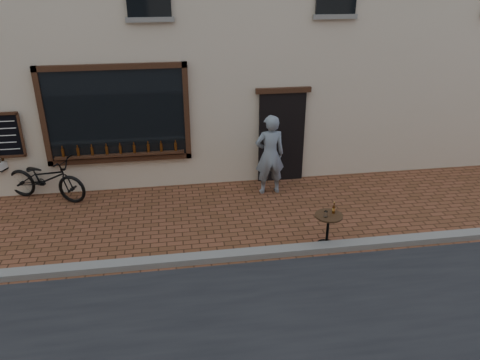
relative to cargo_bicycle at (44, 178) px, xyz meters
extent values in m
plane|color=#59321C|center=(3.61, -3.22, -0.52)|extent=(90.00, 90.00, 0.00)
cube|color=slate|center=(3.61, -3.02, -0.46)|extent=(90.00, 0.25, 0.12)
cube|color=black|center=(1.71, 0.23, 1.33)|extent=(3.00, 0.06, 2.00)
cube|color=black|center=(1.71, 0.21, 2.39)|extent=(3.24, 0.10, 0.12)
cube|color=black|center=(1.71, 0.21, 0.27)|extent=(3.24, 0.10, 0.12)
cube|color=black|center=(0.15, 0.21, 1.33)|extent=(0.12, 0.10, 2.24)
cube|color=black|center=(3.27, 0.21, 1.33)|extent=(0.12, 0.10, 2.24)
cube|color=black|center=(1.71, 0.16, 0.40)|extent=(2.90, 0.16, 0.05)
cube|color=black|center=(5.51, 0.24, 0.58)|extent=(1.10, 0.10, 2.20)
cube|color=black|center=(5.51, 0.21, 1.74)|extent=(1.30, 0.10, 0.12)
cube|color=black|center=(-0.69, 0.22, 0.98)|extent=(0.62, 0.04, 0.92)
cylinder|color=#3D1C07|center=(0.46, 0.16, 0.52)|extent=(0.06, 0.06, 0.19)
cylinder|color=#3D1C07|center=(0.77, 0.16, 0.52)|extent=(0.06, 0.06, 0.19)
cylinder|color=#3D1C07|center=(1.08, 0.16, 0.52)|extent=(0.06, 0.06, 0.19)
cylinder|color=#3D1C07|center=(1.40, 0.16, 0.52)|extent=(0.06, 0.06, 0.19)
cylinder|color=#3D1C07|center=(1.71, 0.16, 0.52)|extent=(0.06, 0.06, 0.19)
cylinder|color=#3D1C07|center=(2.02, 0.16, 0.52)|extent=(0.06, 0.06, 0.19)
cylinder|color=#3D1C07|center=(2.33, 0.16, 0.52)|extent=(0.06, 0.06, 0.19)
cylinder|color=#3D1C07|center=(2.65, 0.16, 0.52)|extent=(0.06, 0.06, 0.19)
cylinder|color=#3D1C07|center=(2.96, 0.16, 0.52)|extent=(0.06, 0.06, 0.19)
imported|color=black|center=(0.04, -0.02, -0.01)|extent=(2.06, 1.39, 1.03)
cube|color=black|center=(-0.96, 0.41, 0.18)|extent=(0.57, 0.65, 0.03)
cube|color=beige|center=(-0.96, 0.41, 0.28)|extent=(0.58, 0.68, 0.16)
cylinder|color=#3D1C07|center=(-0.88, 0.30, 0.47)|extent=(0.06, 0.06, 0.22)
cylinder|color=#3D1C07|center=(-0.83, 0.42, 0.47)|extent=(0.06, 0.06, 0.22)
cylinder|color=#3D1C07|center=(-0.93, 0.47, 0.47)|extent=(0.06, 0.06, 0.22)
cylinder|color=#3D1C07|center=(-0.77, 0.55, 0.47)|extent=(0.06, 0.06, 0.22)
cylinder|color=#3D1C07|center=(-0.88, 0.60, 0.47)|extent=(0.06, 0.06, 0.22)
cylinder|color=black|center=(5.69, -2.87, -0.51)|extent=(0.38, 0.38, 0.03)
cylinder|color=black|center=(5.69, -2.87, -0.20)|extent=(0.05, 0.05, 0.61)
cylinder|color=black|center=(5.69, -2.87, 0.12)|extent=(0.52, 0.52, 0.03)
cylinder|color=gold|center=(5.79, -2.81, 0.22)|extent=(0.05, 0.05, 0.05)
cylinder|color=white|center=(5.60, -2.93, 0.20)|extent=(0.07, 0.07, 0.11)
imported|color=slate|center=(5.08, -0.42, 0.42)|extent=(0.71, 0.48, 1.88)
camera|label=1|loc=(2.89, -10.12, 4.36)|focal=35.00mm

